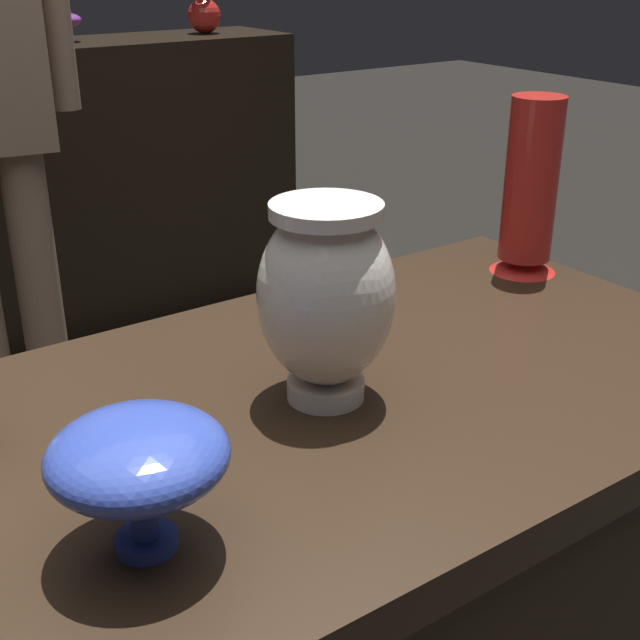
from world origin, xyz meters
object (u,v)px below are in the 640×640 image
(vase_centerpiece, at_px, (326,296))
(shelf_vase_right, at_px, (65,21))
(vase_tall_behind, at_px, (530,191))
(vase_right_accent, at_px, (138,459))
(shelf_vase_far_right, at_px, (204,13))

(vase_centerpiece, height_order, shelf_vase_right, shelf_vase_right)
(vase_tall_behind, bearing_deg, vase_right_accent, -160.03)
(vase_centerpiece, relative_size, vase_right_accent, 1.50)
(shelf_vase_far_right, bearing_deg, vase_centerpiece, -114.97)
(shelf_vase_right, bearing_deg, vase_tall_behind, -89.91)
(vase_centerpiece, bearing_deg, vase_tall_behind, 17.34)
(vase_right_accent, height_order, shelf_vase_right, shelf_vase_right)
(vase_tall_behind, xyz_separation_m, shelf_vase_far_right, (0.52, 2.05, 0.13))
(vase_centerpiece, distance_m, shelf_vase_far_right, 2.44)
(shelf_vase_right, bearing_deg, vase_right_accent, -108.80)
(vase_centerpiece, relative_size, vase_tall_behind, 0.84)
(vase_centerpiece, bearing_deg, shelf_vase_far_right, 65.03)
(vase_right_accent, height_order, shelf_vase_far_right, shelf_vase_far_right)
(shelf_vase_right, height_order, shelf_vase_far_right, shelf_vase_far_right)
(vase_centerpiece, xyz_separation_m, shelf_vase_right, (0.51, 2.22, 0.13))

